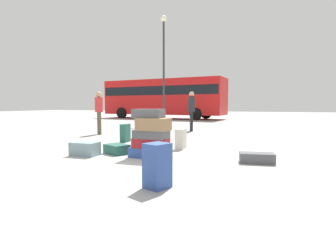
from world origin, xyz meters
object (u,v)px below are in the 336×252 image
at_px(parked_bus, 163,96).
at_px(person_tourist_with_camera, 99,109).
at_px(suitcase_navy_upright_blue, 157,166).
at_px(suitcase_slate_white_trunk, 85,149).
at_px(suitcase_teal_behind_tower, 125,133).
at_px(suitcase_charcoal_foreground_near, 257,158).
at_px(suitcase_cream_right_side, 181,139).
at_px(lamp_post, 164,54).
at_px(suitcase_tower, 151,136).
at_px(suitcase_teal_left_side, 117,149).
at_px(person_bearded_onlooker, 191,108).

bearing_deg(parked_bus, person_tourist_with_camera, -75.03).
xyz_separation_m(suitcase_navy_upright_blue, parked_bus, (-6.48, 17.09, 1.53)).
relative_size(suitcase_slate_white_trunk, parked_bus, 0.06).
bearing_deg(suitcase_teal_behind_tower, parked_bus, 101.99).
xyz_separation_m(suitcase_navy_upright_blue, suitcase_charcoal_foreground_near, (1.24, 2.07, -0.21)).
height_order(suitcase_cream_right_side, lamp_post, lamp_post).
distance_m(suitcase_slate_white_trunk, person_tourist_with_camera, 4.39).
height_order(suitcase_tower, lamp_post, lamp_post).
bearing_deg(suitcase_cream_right_side, lamp_post, 111.40).
xyz_separation_m(suitcase_slate_white_trunk, parked_bus, (-4.09, 15.52, 1.68)).
bearing_deg(suitcase_tower, parked_bus, 110.07).
bearing_deg(lamp_post, suitcase_cream_right_side, -66.34).
relative_size(suitcase_teal_behind_tower, person_tourist_with_camera, 0.34).
bearing_deg(suitcase_tower, suitcase_slate_white_trunk, -167.83).
bearing_deg(suitcase_charcoal_foreground_near, suitcase_teal_left_side, 172.42).
bearing_deg(suitcase_navy_upright_blue, parked_bus, 133.30).
bearing_deg(suitcase_slate_white_trunk, suitcase_charcoal_foreground_near, 6.61).
bearing_deg(suitcase_charcoal_foreground_near, suitcase_cream_right_side, 141.19).
relative_size(suitcase_teal_left_side, person_tourist_with_camera, 0.33).
relative_size(suitcase_slate_white_trunk, suitcase_charcoal_foreground_near, 0.91).
relative_size(suitcase_teal_left_side, lamp_post, 0.09).
bearing_deg(parked_bus, suitcase_navy_upright_blue, -63.44).
xyz_separation_m(suitcase_tower, parked_bus, (-5.56, 15.21, 1.36)).
height_order(suitcase_teal_behind_tower, suitcase_charcoal_foreground_near, suitcase_teal_behind_tower).
relative_size(suitcase_navy_upright_blue, suitcase_teal_left_side, 1.12).
relative_size(suitcase_tower, person_bearded_onlooker, 0.62).
height_order(person_bearded_onlooker, person_tourist_with_camera, person_bearded_onlooker).
distance_m(suitcase_tower, suitcase_navy_upright_blue, 2.10).
xyz_separation_m(suitcase_cream_right_side, parked_bus, (-5.83, 13.93, 1.58)).
xyz_separation_m(suitcase_charcoal_foreground_near, person_bearded_onlooker, (-2.81, 5.62, 0.91)).
relative_size(suitcase_cream_right_side, suitcase_teal_left_side, 0.95).
relative_size(suitcase_navy_upright_blue, lamp_post, 0.10).
bearing_deg(suitcase_teal_left_side, person_tourist_with_camera, 154.14).
relative_size(suitcase_navy_upright_blue, suitcase_slate_white_trunk, 1.04).
bearing_deg(suitcase_navy_upright_blue, person_tourist_with_camera, 153.43).
height_order(suitcase_slate_white_trunk, person_tourist_with_camera, person_tourist_with_camera).
bearing_deg(suitcase_charcoal_foreground_near, suitcase_teal_behind_tower, 147.21).
xyz_separation_m(person_bearded_onlooker, lamp_post, (-2.74, 3.85, 3.11)).
bearing_deg(suitcase_cream_right_side, suitcase_teal_behind_tower, 160.13).
bearing_deg(suitcase_tower, suitcase_navy_upright_blue, -63.93).
height_order(suitcase_navy_upright_blue, person_tourist_with_camera, person_tourist_with_camera).
xyz_separation_m(suitcase_teal_behind_tower, person_bearded_onlooker, (1.03, 3.91, 0.73)).
relative_size(suitcase_cream_right_side, parked_bus, 0.05).
xyz_separation_m(suitcase_cream_right_side, suitcase_slate_white_trunk, (-1.74, -1.59, -0.11)).
height_order(suitcase_charcoal_foreground_near, parked_bus, parked_bus).
xyz_separation_m(suitcase_teal_left_side, person_bearded_onlooker, (0.27, 5.68, 0.90)).
distance_m(suitcase_teal_behind_tower, lamp_post, 8.82).
relative_size(suitcase_teal_behind_tower, person_bearded_onlooker, 0.32).
distance_m(suitcase_teal_behind_tower, person_bearded_onlooker, 4.11).
height_order(suitcase_slate_white_trunk, suitcase_teal_left_side, suitcase_slate_white_trunk).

